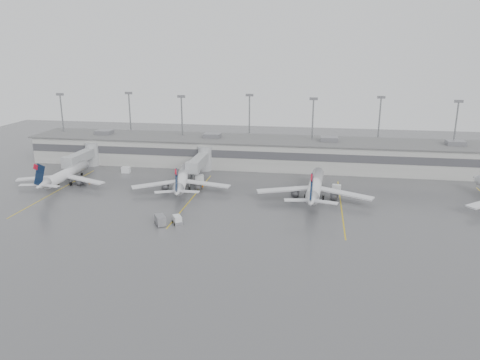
% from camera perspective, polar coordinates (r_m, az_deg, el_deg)
% --- Properties ---
extents(ground, '(260.00, 260.00, 0.00)m').
position_cam_1_polar(ground, '(87.33, 1.27, -7.65)').
color(ground, '#4B4B4E').
rests_on(ground, ground).
extents(terminal, '(152.00, 17.00, 9.45)m').
position_cam_1_polar(terminal, '(141.06, 4.61, 3.34)').
color(terminal, '#A6A6A1').
rests_on(terminal, ground).
extents(light_masts, '(142.40, 8.00, 20.60)m').
position_cam_1_polar(light_masts, '(145.22, 4.87, 6.86)').
color(light_masts, gray).
rests_on(light_masts, ground).
extents(jet_bridge_left, '(4.00, 17.20, 7.00)m').
position_cam_1_polar(jet_bridge_left, '(144.95, -18.29, 2.80)').
color(jet_bridge_left, '#949799').
rests_on(jet_bridge_left, ground).
extents(jet_bridge_right, '(4.00, 17.20, 7.00)m').
position_cam_1_polar(jet_bridge_right, '(132.57, -4.72, 2.38)').
color(jet_bridge_right, '#949799').
rests_on(jet_bridge_right, ground).
extents(stand_markings, '(105.25, 40.00, 0.01)m').
position_cam_1_polar(stand_markings, '(109.56, 3.04, -2.65)').
color(stand_markings, gold).
rests_on(stand_markings, ground).
extents(jet_far_left, '(24.07, 26.97, 8.73)m').
position_cam_1_polar(jet_far_left, '(130.23, -20.64, 0.60)').
color(jet_far_left, silver).
rests_on(jet_far_left, ground).
extents(jet_mid_left, '(24.24, 27.42, 8.95)m').
position_cam_1_polar(jet_mid_left, '(118.11, -7.12, 0.05)').
color(jet_mid_left, silver).
rests_on(jet_mid_left, ground).
extents(jet_mid_right, '(27.30, 30.66, 9.91)m').
position_cam_1_polar(jet_mid_right, '(112.01, 9.11, -0.76)').
color(jet_mid_right, silver).
rests_on(jet_mid_right, ground).
extents(baggage_tug, '(2.79, 3.14, 1.72)m').
position_cam_1_polar(baggage_tug, '(96.82, -7.66, -4.93)').
color(baggage_tug, silver).
rests_on(baggage_tug, ground).
extents(baggage_cart, '(3.15, 3.59, 2.01)m').
position_cam_1_polar(baggage_cart, '(96.57, -9.69, -4.83)').
color(baggage_cart, slate).
rests_on(baggage_cart, ground).
extents(gse_uld_a, '(2.50, 1.77, 1.69)m').
position_cam_1_polar(gse_uld_a, '(137.99, -13.73, 1.22)').
color(gse_uld_a, silver).
rests_on(gse_uld_a, ground).
extents(gse_uld_b, '(2.79, 2.35, 1.68)m').
position_cam_1_polar(gse_uld_b, '(126.22, -5.00, 0.25)').
color(gse_uld_b, silver).
rests_on(gse_uld_b, ground).
extents(gse_uld_c, '(2.32, 1.73, 1.51)m').
position_cam_1_polar(gse_uld_c, '(120.06, 11.68, -0.91)').
color(gse_uld_c, silver).
rests_on(gse_uld_c, ground).
extents(gse_loader, '(2.53, 3.32, 1.84)m').
position_cam_1_polar(gse_loader, '(129.96, -5.60, 0.73)').
color(gse_loader, slate).
rests_on(gse_loader, ground).
extents(cone_a, '(0.39, 0.39, 0.63)m').
position_cam_1_polar(cone_a, '(129.62, -17.89, -0.31)').
color(cone_a, orange).
rests_on(cone_a, ground).
extents(cone_b, '(0.48, 0.48, 0.76)m').
position_cam_1_polar(cone_b, '(120.92, -4.58, -0.68)').
color(cone_b, orange).
rests_on(cone_b, ground).
extents(cone_c, '(0.46, 0.46, 0.73)m').
position_cam_1_polar(cone_c, '(120.02, 10.13, -1.02)').
color(cone_c, orange).
rests_on(cone_c, ground).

